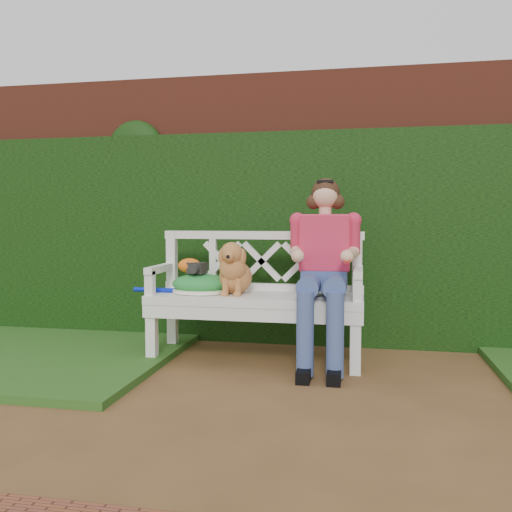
# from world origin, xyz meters

# --- Properties ---
(ground) EXTENTS (60.00, 60.00, 0.00)m
(ground) POSITION_xyz_m (0.00, 0.00, 0.00)
(ground) COLOR brown
(brick_wall) EXTENTS (10.00, 0.30, 2.20)m
(brick_wall) POSITION_xyz_m (0.00, 1.90, 1.10)
(brick_wall) COLOR brown
(brick_wall) RESTS_ON ground
(ivy_hedge) EXTENTS (10.00, 0.18, 1.70)m
(ivy_hedge) POSITION_xyz_m (0.00, 1.68, 0.85)
(ivy_hedge) COLOR #1F5211
(ivy_hedge) RESTS_ON ground
(grass_left) EXTENTS (2.60, 2.00, 0.05)m
(grass_left) POSITION_xyz_m (-2.40, 0.90, 0.03)
(grass_left) COLOR #1D4D17
(grass_left) RESTS_ON ground
(garden_bench) EXTENTS (1.62, 0.70, 0.48)m
(garden_bench) POSITION_xyz_m (-0.50, 1.06, 0.24)
(garden_bench) COLOR white
(garden_bench) RESTS_ON ground
(seated_woman) EXTENTS (0.73, 0.83, 1.21)m
(seated_woman) POSITION_xyz_m (-0.02, 1.04, 0.61)
(seated_woman) COLOR #EF4D63
(seated_woman) RESTS_ON ground
(dog) EXTENTS (0.27, 0.36, 0.38)m
(dog) POSITION_xyz_m (-0.65, 1.03, 0.67)
(dog) COLOR #A34F23
(dog) RESTS_ON garden_bench
(tennis_racket) EXTENTS (0.76, 0.45, 0.03)m
(tennis_racket) POSITION_xyz_m (-0.95, 1.01, 0.50)
(tennis_racket) COLOR silver
(tennis_racket) RESTS_ON garden_bench
(green_bag) EXTENTS (0.42, 0.33, 0.14)m
(green_bag) POSITION_xyz_m (-0.91, 1.05, 0.55)
(green_bag) COLOR #218B36
(green_bag) RESTS_ON garden_bench
(camera_item) EXTENTS (0.14, 0.12, 0.08)m
(camera_item) POSITION_xyz_m (-0.93, 1.03, 0.66)
(camera_item) COLOR #242424
(camera_item) RESTS_ON green_bag
(baseball_glove) EXTENTS (0.18, 0.13, 0.11)m
(baseball_glove) POSITION_xyz_m (-1.00, 1.06, 0.67)
(baseball_glove) COLOR orange
(baseball_glove) RESTS_ON green_bag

